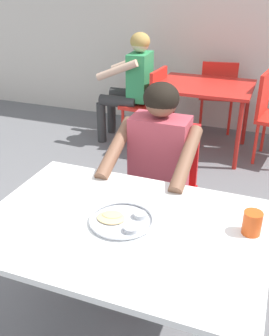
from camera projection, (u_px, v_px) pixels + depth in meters
The scene contains 9 objects.
table_foreground at pixel (123, 236), 1.73m from camera, with size 1.25×0.87×0.74m.
thali_tray at pixel (122, 220), 1.71m from camera, with size 0.29×0.29×0.03m.
drinking_cup at pixel (252, 222), 1.61m from camera, with size 0.08×0.08×0.10m.
chair_foreground at pixel (164, 180), 2.54m from camera, with size 0.41×0.39×0.88m.
diner_foreground at pixel (154, 167), 2.26m from camera, with size 0.49×0.55×1.19m.
table_background_red at pixel (205, 93), 3.91m from camera, with size 0.94×0.78×0.72m.
chair_red_left at pixel (149, 101), 4.12m from camera, with size 0.42×0.44×0.84m.
chair_red_far at pixel (217, 91), 4.45m from camera, with size 0.47×0.45×0.85m.
patron_background at pixel (132, 78), 4.12m from camera, with size 0.56×0.50×1.19m.
Camera 1 is at (0.63, -1.24, 1.73)m, focal length 41.25 mm.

